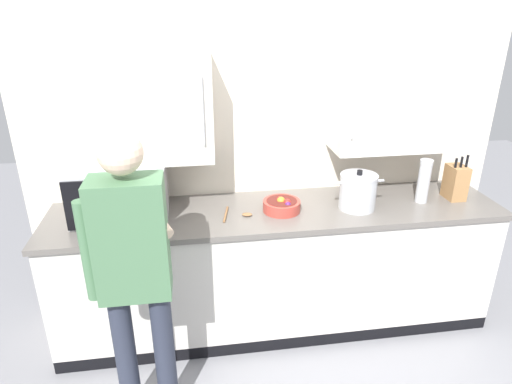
% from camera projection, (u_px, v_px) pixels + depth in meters
% --- Properties ---
extents(back_wall_tiled, '(3.29, 0.44, 2.69)m').
position_uv_depth(back_wall_tiled, '(270.00, 121.00, 2.97)').
color(back_wall_tiled, beige).
rests_on(back_wall_tiled, ground_plane).
extents(counter_unit, '(2.94, 0.64, 0.90)m').
position_uv_depth(counter_unit, '(276.00, 268.00, 3.07)').
color(counter_unit, beige).
rests_on(counter_unit, ground_plane).
extents(microwave_oven, '(0.57, 0.37, 0.33)m').
position_uv_depth(microwave_oven, '(115.00, 193.00, 2.72)').
color(microwave_oven, '#B7BABF').
rests_on(microwave_oven, counter_unit).
extents(stock_pot, '(0.33, 0.24, 0.26)m').
position_uv_depth(stock_pot, '(358.00, 191.00, 2.86)').
color(stock_pot, '#B7BABF').
rests_on(stock_pot, counter_unit).
extents(wooden_spoon, '(0.19, 0.21, 0.02)m').
position_uv_depth(wooden_spoon, '(237.00, 214.00, 2.80)').
color(wooden_spoon, brown).
rests_on(wooden_spoon, counter_unit).
extents(knife_block, '(0.11, 0.15, 0.32)m').
position_uv_depth(knife_block, '(456.00, 182.00, 3.01)').
color(knife_block, '#A37547').
rests_on(knife_block, counter_unit).
extents(fruit_bowl, '(0.24, 0.24, 0.10)m').
position_uv_depth(fruit_bowl, '(282.00, 205.00, 2.85)').
color(fruit_bowl, '#AD3D33').
rests_on(fruit_bowl, counter_unit).
extents(thermos_flask, '(0.08, 0.08, 0.30)m').
position_uv_depth(thermos_flask, '(424.00, 181.00, 2.94)').
color(thermos_flask, '#B7BABF').
rests_on(thermos_flask, counter_unit).
extents(person_figure, '(0.44, 0.53, 1.64)m').
position_uv_depth(person_figure, '(133.00, 264.00, 2.14)').
color(person_figure, '#282D3D').
rests_on(person_figure, ground_plane).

